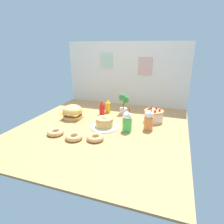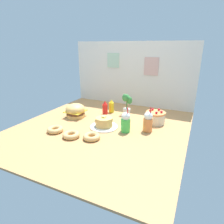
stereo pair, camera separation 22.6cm
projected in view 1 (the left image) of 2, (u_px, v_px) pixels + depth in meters
The scene contains 13 objects.
ground_plane at pixel (102, 128), 2.25m from camera, with size 1.94×2.08×0.02m, color #B27F4C.
back_wall at pixel (126, 74), 3.01m from camera, with size 1.94×0.04×0.98m.
burger at pixel (73, 112), 2.52m from camera, with size 0.26×0.26×0.18m.
pancake_stack at pixel (104, 123), 2.24m from camera, with size 0.33×0.33×0.14m.
layer_cake at pixel (154, 116), 2.42m from camera, with size 0.24×0.24×0.18m.
ketchup_bottle at pixel (102, 108), 2.66m from camera, with size 0.07×0.07×0.19m.
mustard_bottle at pixel (108, 106), 2.74m from camera, with size 0.07×0.07×0.19m.
cream_soda_cup at pixel (127, 122), 2.13m from camera, with size 0.11×0.11×0.29m.
orange_float_cup at pixel (149, 120), 2.16m from camera, with size 0.11×0.11×0.29m.
donut_pink_glaze at pixel (55, 132), 2.07m from camera, with size 0.18×0.18×0.05m.
donut_chocolate at pixel (74, 137), 1.96m from camera, with size 0.18×0.18×0.05m.
donut_vanilla at pixel (95, 137), 1.95m from camera, with size 0.18×0.18×0.05m.
potted_plant at pixel (124, 103), 2.68m from camera, with size 0.14×0.12×0.29m.
Camera 1 is at (0.79, -1.91, 0.91)m, focal length 30.57 mm.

